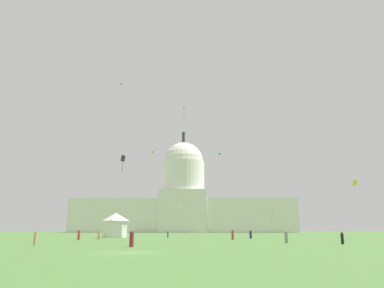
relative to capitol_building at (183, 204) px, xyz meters
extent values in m
plane|color=#4C7538|center=(5.79, -193.72, -16.57)|extent=(800.00, 800.00, 0.00)
cube|color=silver|center=(-32.02, 0.00, -7.10)|extent=(64.05, 24.99, 18.95)
cube|color=silver|center=(32.02, 0.00, -7.10)|extent=(64.05, 24.99, 18.95)
cube|color=silver|center=(0.00, 0.00, -4.66)|extent=(26.60, 27.49, 23.82)
cylinder|color=silver|center=(0.00, 0.00, 16.01)|extent=(24.99, 24.99, 17.51)
sphere|color=silver|center=(0.00, 0.00, 24.76)|extent=(23.85, 23.85, 23.85)
cylinder|color=#2D3833|center=(0.00, 0.00, 40.13)|extent=(1.80, 1.80, 6.90)
cube|color=white|center=(-8.09, -138.00, -15.22)|extent=(4.17, 5.39, 2.70)
pyramid|color=white|center=(-8.09, -138.00, -12.10)|extent=(4.38, 5.66, 1.77)
cylinder|color=red|center=(-9.39, -158.94, -15.79)|extent=(0.61, 0.61, 1.55)
sphere|color=tan|center=(-9.39, -158.94, -14.89)|extent=(0.35, 0.35, 0.25)
cylinder|color=maroon|center=(4.17, -184.38, -15.85)|extent=(0.62, 0.62, 1.44)
sphere|color=#A37556|center=(4.17, -184.38, -15.03)|extent=(0.28, 0.28, 0.20)
cylinder|color=tan|center=(-6.76, -181.66, -15.90)|extent=(0.49, 0.49, 1.34)
sphere|color=#A37556|center=(-6.76, -181.66, -15.13)|extent=(0.29, 0.29, 0.21)
cylinder|color=tan|center=(-6.34, -157.44, -15.87)|extent=(0.50, 0.50, 1.40)
sphere|color=#A37556|center=(-6.34, -157.44, -15.04)|extent=(0.27, 0.27, 0.26)
cylinder|color=#1E757A|center=(3.80, -139.96, -15.91)|extent=(0.45, 0.45, 1.32)
sphere|color=beige|center=(3.80, -139.96, -15.13)|extent=(0.32, 0.32, 0.24)
cylinder|color=navy|center=(20.62, -147.52, -15.84)|extent=(0.65, 0.65, 1.46)
sphere|color=tan|center=(20.62, -147.52, -15.00)|extent=(0.30, 0.30, 0.22)
cylinder|color=red|center=(16.40, -156.77, -15.84)|extent=(0.59, 0.59, 1.47)
sphere|color=brown|center=(16.40, -156.77, -14.97)|extent=(0.36, 0.36, 0.26)
cylinder|color=gray|center=(22.01, -172.90, -15.92)|extent=(0.52, 0.52, 1.30)
sphere|color=tan|center=(22.01, -172.90, -15.14)|extent=(0.34, 0.34, 0.26)
cylinder|color=black|center=(27.80, -176.58, -15.95)|extent=(0.36, 0.36, 1.24)
sphere|color=brown|center=(27.80, -176.58, -15.22)|extent=(0.25, 0.25, 0.24)
cube|color=black|center=(-5.67, -144.24, 0.00)|extent=(0.87, 0.89, 1.55)
cylinder|color=black|center=(-5.77, -144.24, -1.94)|extent=(0.23, 0.40, 2.37)
cube|color=orange|center=(-7.27, -84.07, 13.52)|extent=(0.90, 0.87, 0.46)
cube|color=orange|center=(-7.27, -84.07, 13.92)|extent=(0.90, 0.87, 0.46)
cylinder|color=orange|center=(-7.45, -84.07, 11.91)|extent=(0.16, 0.36, 2.92)
pyramid|color=#8CD133|center=(0.17, -30.49, -4.06)|extent=(1.33, 1.23, 0.30)
pyramid|color=gold|center=(39.28, -23.13, 26.24)|extent=(1.56, 1.85, 0.19)
cube|color=green|center=(19.68, -48.19, 19.92)|extent=(1.28, 1.28, 0.70)
cube|color=green|center=(19.68, -48.19, 20.39)|extent=(1.28, 1.28, 0.70)
pyramid|color=teal|center=(35.63, -89.04, -8.27)|extent=(1.27, 0.93, 0.15)
cylinder|color=teal|center=(35.47, -89.29, -10.51)|extent=(0.38, 0.52, 3.35)
pyramid|color=pink|center=(-12.47, -117.93, 27.54)|extent=(1.34, 1.45, 0.28)
cylinder|color=pink|center=(-12.91, -117.70, 25.84)|extent=(0.17, 0.11, 2.06)
pyramid|color=#D1339E|center=(1.91, -95.65, 15.10)|extent=(1.37, 1.58, 0.27)
cylinder|color=#D1339E|center=(1.45, -95.47, 13.52)|extent=(0.25, 0.08, 1.90)
pyramid|color=#33BCDB|center=(38.17, -47.04, 31.02)|extent=(1.40, 1.38, 0.15)
pyramid|color=purple|center=(3.80, -81.98, 31.64)|extent=(0.92, 1.86, 0.32)
cylinder|color=purple|center=(4.29, -82.02, 29.15)|extent=(0.23, 0.36, 2.98)
cube|color=yellow|center=(39.47, -152.85, -6.46)|extent=(0.76, 0.93, 1.06)
camera|label=1|loc=(11.24, -222.89, -14.89)|focal=35.18mm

